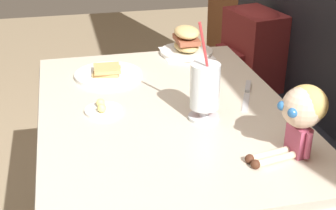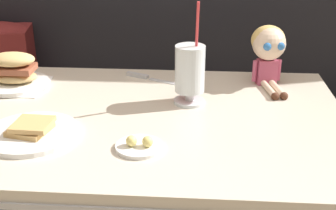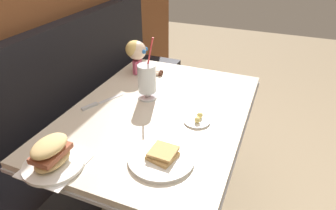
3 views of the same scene
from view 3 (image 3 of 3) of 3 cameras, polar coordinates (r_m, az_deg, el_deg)
name	(u,v)px [view 3 (image 3 of 3)]	position (r m, az deg, el deg)	size (l,w,h in m)	color
booth_bench	(66,147)	(1.94, -19.12, -7.71)	(2.60, 0.48, 1.00)	black
diner_table	(159,143)	(1.51, -1.76, -7.41)	(1.11, 0.81, 0.74)	beige
toast_plate	(162,157)	(1.11, -1.23, -10.09)	(0.25, 0.25, 0.04)	white
milkshake_glass	(147,80)	(1.46, -4.09, 4.80)	(0.10, 0.10, 0.31)	silver
sandwich_plate	(52,156)	(1.14, -21.54, -9.22)	(0.22, 0.22, 0.12)	white
butter_saucer	(197,120)	(1.32, 5.67, -2.93)	(0.12, 0.12, 0.04)	white
butter_knife	(96,104)	(1.49, -13.80, 0.18)	(0.22, 0.11, 0.01)	silver
seated_doll	(137,52)	(1.74, -6.06, 10.10)	(0.13, 0.23, 0.20)	#B74C6B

